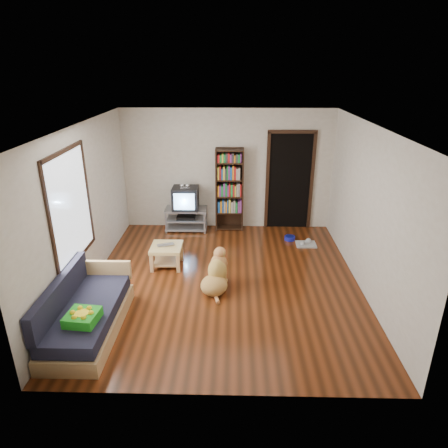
{
  "coord_description": "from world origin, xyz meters",
  "views": [
    {
      "loc": [
        0.14,
        -5.92,
        3.46
      ],
      "look_at": [
        -0.02,
        0.39,
        0.9
      ],
      "focal_mm": 32.0,
      "sensor_mm": 36.0,
      "label": 1
    }
  ],
  "objects_px": {
    "dog_bowl": "(290,238)",
    "bookshelf": "(229,186)",
    "sofa": "(85,315)",
    "grey_rag": "(306,244)",
    "tv_stand": "(186,218)",
    "dog": "(216,275)",
    "green_cushion": "(83,317)",
    "crt_tv": "(186,198)",
    "coffee_table": "(167,252)",
    "laptop": "(166,246)"
  },
  "relations": [
    {
      "from": "dog_bowl",
      "to": "sofa",
      "type": "xyz_separation_m",
      "value": [
        -3.2,
        -3.14,
        0.22
      ]
    },
    {
      "from": "crt_tv",
      "to": "dog",
      "type": "height_order",
      "value": "crt_tv"
    },
    {
      "from": "sofa",
      "to": "dog",
      "type": "distance_m",
      "value": 2.09
    },
    {
      "from": "coffee_table",
      "to": "dog",
      "type": "bearing_deg",
      "value": -39.8
    },
    {
      "from": "crt_tv",
      "to": "coffee_table",
      "type": "relative_size",
      "value": 1.05
    },
    {
      "from": "laptop",
      "to": "tv_stand",
      "type": "relative_size",
      "value": 0.34
    },
    {
      "from": "green_cushion",
      "to": "tv_stand",
      "type": "relative_size",
      "value": 0.42
    },
    {
      "from": "green_cushion",
      "to": "dog",
      "type": "relative_size",
      "value": 0.45
    },
    {
      "from": "grey_rag",
      "to": "bookshelf",
      "type": "xyz_separation_m",
      "value": [
        -1.58,
        0.84,
        0.99
      ]
    },
    {
      "from": "bookshelf",
      "to": "tv_stand",
      "type": "bearing_deg",
      "value": -174.37
    },
    {
      "from": "grey_rag",
      "to": "tv_stand",
      "type": "distance_m",
      "value": 2.65
    },
    {
      "from": "bookshelf",
      "to": "coffee_table",
      "type": "xyz_separation_m",
      "value": [
        -1.11,
        -1.8,
        -0.72
      ]
    },
    {
      "from": "grey_rag",
      "to": "dog",
      "type": "height_order",
      "value": "dog"
    },
    {
      "from": "dog_bowl",
      "to": "bookshelf",
      "type": "height_order",
      "value": "bookshelf"
    },
    {
      "from": "bookshelf",
      "to": "grey_rag",
      "type": "bearing_deg",
      "value": -28.0
    },
    {
      "from": "bookshelf",
      "to": "coffee_table",
      "type": "distance_m",
      "value": 2.23
    },
    {
      "from": "sofa",
      "to": "dog",
      "type": "xyz_separation_m",
      "value": [
        1.75,
        1.15,
        -0.01
      ]
    },
    {
      "from": "coffee_table",
      "to": "grey_rag",
      "type": "bearing_deg",
      "value": 19.62
    },
    {
      "from": "dog_bowl",
      "to": "tv_stand",
      "type": "bearing_deg",
      "value": 167.47
    },
    {
      "from": "dog",
      "to": "crt_tv",
      "type": "bearing_deg",
      "value": 107.14
    },
    {
      "from": "grey_rag",
      "to": "bookshelf",
      "type": "distance_m",
      "value": 2.04
    },
    {
      "from": "laptop",
      "to": "coffee_table",
      "type": "height_order",
      "value": "laptop"
    },
    {
      "from": "dog_bowl",
      "to": "crt_tv",
      "type": "xyz_separation_m",
      "value": [
        -2.23,
        0.52,
        0.7
      ]
    },
    {
      "from": "tv_stand",
      "to": "sofa",
      "type": "distance_m",
      "value": 3.76
    },
    {
      "from": "crt_tv",
      "to": "coffee_table",
      "type": "xyz_separation_m",
      "value": [
        -0.16,
        -1.73,
        -0.46
      ]
    },
    {
      "from": "bookshelf",
      "to": "dog_bowl",
      "type": "bearing_deg",
      "value": -24.74
    },
    {
      "from": "dog_bowl",
      "to": "grey_rag",
      "type": "xyz_separation_m",
      "value": [
        0.3,
        -0.25,
        -0.03
      ]
    },
    {
      "from": "grey_rag",
      "to": "crt_tv",
      "type": "relative_size",
      "value": 0.69
    },
    {
      "from": "coffee_table",
      "to": "bookshelf",
      "type": "bearing_deg",
      "value": 58.24
    },
    {
      "from": "bookshelf",
      "to": "sofa",
      "type": "bearing_deg",
      "value": -117.32
    },
    {
      "from": "tv_stand",
      "to": "bookshelf",
      "type": "bearing_deg",
      "value": 5.63
    },
    {
      "from": "dog_bowl",
      "to": "coffee_table",
      "type": "height_order",
      "value": "coffee_table"
    },
    {
      "from": "grey_rag",
      "to": "tv_stand",
      "type": "xyz_separation_m",
      "value": [
        -2.53,
        0.74,
        0.25
      ]
    },
    {
      "from": "grey_rag",
      "to": "crt_tv",
      "type": "xyz_separation_m",
      "value": [
        -2.53,
        0.77,
        0.73
      ]
    },
    {
      "from": "green_cushion",
      "to": "grey_rag",
      "type": "height_order",
      "value": "green_cushion"
    },
    {
      "from": "dog_bowl",
      "to": "tv_stand",
      "type": "distance_m",
      "value": 2.29
    },
    {
      "from": "sofa",
      "to": "dog",
      "type": "relative_size",
      "value": 2.12
    },
    {
      "from": "crt_tv",
      "to": "bookshelf",
      "type": "xyz_separation_m",
      "value": [
        0.95,
        0.07,
        0.26
      ]
    },
    {
      "from": "grey_rag",
      "to": "dog",
      "type": "xyz_separation_m",
      "value": [
        -1.75,
        -1.74,
        0.24
      ]
    },
    {
      "from": "tv_stand",
      "to": "laptop",
      "type": "bearing_deg",
      "value": -95.36
    },
    {
      "from": "bookshelf",
      "to": "sofa",
      "type": "relative_size",
      "value": 1.0
    },
    {
      "from": "green_cushion",
      "to": "dog",
      "type": "xyz_separation_m",
      "value": [
        1.62,
        1.52,
        -0.23
      ]
    },
    {
      "from": "dog",
      "to": "green_cushion",
      "type": "bearing_deg",
      "value": -136.81
    },
    {
      "from": "green_cushion",
      "to": "tv_stand",
      "type": "xyz_separation_m",
      "value": [
        0.85,
        4.01,
        -0.21
      ]
    },
    {
      "from": "laptop",
      "to": "tv_stand",
      "type": "distance_m",
      "value": 1.75
    },
    {
      "from": "green_cushion",
      "to": "grey_rag",
      "type": "xyz_separation_m",
      "value": [
        3.38,
        3.26,
        -0.47
      ]
    },
    {
      "from": "sofa",
      "to": "coffee_table",
      "type": "bearing_deg",
      "value": 67.17
    },
    {
      "from": "dog_bowl",
      "to": "sofa",
      "type": "height_order",
      "value": "sofa"
    },
    {
      "from": "bookshelf",
      "to": "coffee_table",
      "type": "height_order",
      "value": "bookshelf"
    },
    {
      "from": "green_cushion",
      "to": "dog_bowl",
      "type": "height_order",
      "value": "green_cushion"
    }
  ]
}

